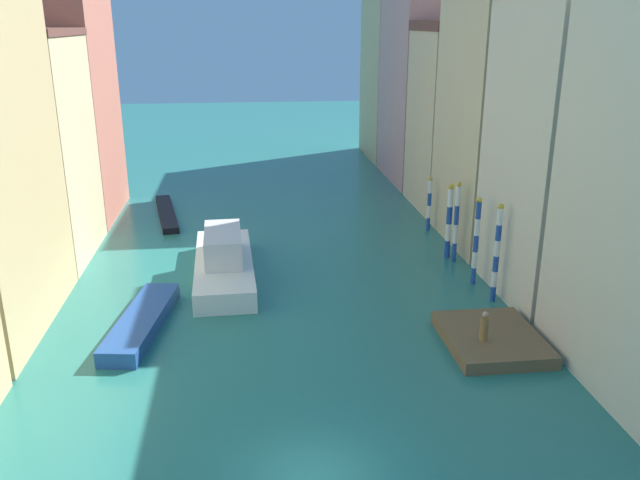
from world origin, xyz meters
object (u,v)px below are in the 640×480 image
(mooring_pole_0, at_px, (497,253))
(motorboat_0, at_px, (142,321))
(mooring_pole_3, at_px, (449,220))
(waterfront_dock, at_px, (492,339))
(person_on_dock, at_px, (484,327))
(mooring_pole_1, at_px, (476,240))
(gondola_black, at_px, (167,213))
(mooring_pole_2, at_px, (456,222))
(vaporetto_white, at_px, (224,261))
(mooring_pole_4, at_px, (429,203))

(mooring_pole_0, height_order, motorboat_0, mooring_pole_0)
(mooring_pole_3, bearing_deg, waterfront_dock, -97.26)
(waterfront_dock, relative_size, motorboat_0, 0.66)
(person_on_dock, distance_m, mooring_pole_3, 12.12)
(mooring_pole_1, distance_m, mooring_pole_3, 4.26)
(mooring_pole_1, xyz_separation_m, motorboat_0, (-17.26, -3.54, -2.13))
(gondola_black, bearing_deg, mooring_pole_2, -32.98)
(waterfront_dock, distance_m, motorboat_0, 16.04)
(waterfront_dock, xyz_separation_m, mooring_pole_0, (1.79, 4.55, 2.38))
(motorboat_0, bearing_deg, person_on_dock, -15.26)
(waterfront_dock, height_order, mooring_pole_0, mooring_pole_0)
(mooring_pole_2, bearing_deg, vaporetto_white, -176.12)
(mooring_pole_3, xyz_separation_m, gondola_black, (-17.93, 11.02, -2.13))
(mooring_pole_3, bearing_deg, vaporetto_white, -172.93)
(mooring_pole_0, relative_size, vaporetto_white, 0.50)
(waterfront_dock, distance_m, mooring_pole_1, 7.49)
(waterfront_dock, bearing_deg, mooring_pole_0, 68.53)
(mooring_pole_2, xyz_separation_m, mooring_pole_3, (-0.19, 0.74, -0.14))
(mooring_pole_3, bearing_deg, mooring_pole_1, -87.82)
(waterfront_dock, xyz_separation_m, mooring_pole_3, (1.43, 11.22, 2.07))
(mooring_pole_2, height_order, vaporetto_white, mooring_pole_2)
(mooring_pole_4, bearing_deg, mooring_pole_0, -89.92)
(person_on_dock, bearing_deg, mooring_pole_0, 64.83)
(mooring_pole_1, bearing_deg, mooring_pole_0, -85.30)
(mooring_pole_1, bearing_deg, mooring_pole_4, 88.93)
(mooring_pole_2, relative_size, mooring_pole_4, 1.30)
(mooring_pole_0, bearing_deg, mooring_pole_3, 93.09)
(gondola_black, distance_m, motorboat_0, 18.83)
(person_on_dock, distance_m, gondola_black, 27.86)
(mooring_pole_1, xyz_separation_m, vaporetto_white, (-13.58, 2.58, -1.55))
(person_on_dock, xyz_separation_m, vaporetto_white, (-11.33, 10.22, -0.25))
(mooring_pole_2, relative_size, motorboat_0, 0.63)
(waterfront_dock, height_order, mooring_pole_4, mooring_pole_4)
(mooring_pole_4, relative_size, vaporetto_white, 0.36)
(waterfront_dock, xyz_separation_m, mooring_pole_2, (1.62, 10.48, 2.21))
(mooring_pole_2, height_order, mooring_pole_4, mooring_pole_2)
(mooring_pole_4, xyz_separation_m, motorboat_0, (-17.45, -13.24, -1.56))
(waterfront_dock, bearing_deg, mooring_pole_4, 83.93)
(mooring_pole_3, height_order, vaporetto_white, mooring_pole_3)
(person_on_dock, xyz_separation_m, mooring_pole_0, (2.45, 5.22, 1.46))
(waterfront_dock, xyz_separation_m, mooring_pole_4, (1.77, 16.68, 1.65))
(mooring_pole_2, bearing_deg, motorboat_0, -157.83)
(mooring_pole_4, bearing_deg, vaporetto_white, -152.65)
(waterfront_dock, distance_m, mooring_pole_4, 16.85)
(person_on_dock, relative_size, gondola_black, 0.15)
(mooring_pole_4, bearing_deg, gondola_black, 163.07)
(person_on_dock, height_order, mooring_pole_3, mooring_pole_3)
(mooring_pole_3, bearing_deg, gondola_black, 148.44)
(waterfront_dock, relative_size, person_on_dock, 3.72)
(waterfront_dock, distance_m, mooring_pole_2, 10.83)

